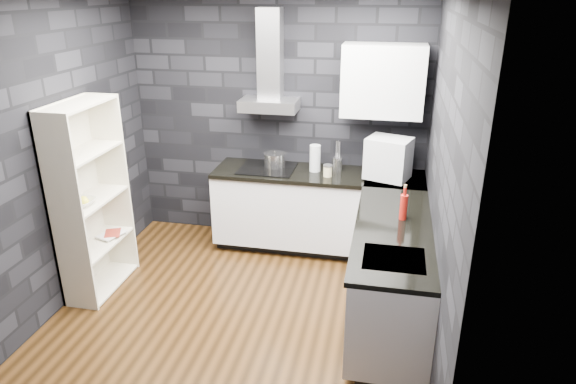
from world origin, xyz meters
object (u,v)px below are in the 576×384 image
(glass_vase, at_px, (315,158))
(appliance_garage, at_px, (388,158))
(pot, at_px, (275,160))
(utensil_crock, at_px, (337,164))
(fruit_bowl, at_px, (82,202))
(storage_jar, at_px, (328,171))
(red_bottle, at_px, (404,207))
(bookshelf, at_px, (91,200))

(glass_vase, distance_m, appliance_garage, 0.76)
(pot, distance_m, utensil_crock, 0.67)
(pot, bearing_deg, fruit_bowl, -136.50)
(glass_vase, relative_size, fruit_bowl, 1.21)
(storage_jar, bearing_deg, red_bottle, -50.42)
(appliance_garage, height_order, fruit_bowl, appliance_garage)
(fruit_bowl, bearing_deg, bookshelf, 90.00)
(glass_vase, distance_m, bookshelf, 2.23)
(pot, height_order, red_bottle, red_bottle)
(glass_vase, distance_m, red_bottle, 1.38)
(utensil_crock, height_order, red_bottle, red_bottle)
(appliance_garage, bearing_deg, glass_vase, -170.12)
(pot, relative_size, appliance_garage, 0.54)
(red_bottle, bearing_deg, glass_vase, 130.87)
(utensil_crock, xyz_separation_m, red_bottle, (0.68, -1.11, 0.04))
(glass_vase, height_order, fruit_bowl, glass_vase)
(pot, relative_size, fruit_bowl, 0.96)
(bookshelf, bearing_deg, pot, 25.51)
(storage_jar, relative_size, red_bottle, 0.50)
(utensil_crock, relative_size, red_bottle, 0.66)
(storage_jar, height_order, fruit_bowl, storage_jar)
(utensil_crock, bearing_deg, glass_vase, -163.18)
(storage_jar, distance_m, appliance_garage, 0.62)
(pot, bearing_deg, bookshelf, -139.60)
(glass_vase, height_order, bookshelf, bookshelf)
(pot, xyz_separation_m, storage_jar, (0.59, -0.16, -0.02))
(pot, xyz_separation_m, glass_vase, (0.44, -0.03, 0.06))
(pot, distance_m, storage_jar, 0.62)
(storage_jar, distance_m, bookshelf, 2.29)
(glass_vase, height_order, storage_jar, glass_vase)
(appliance_garage, bearing_deg, red_bottle, -62.39)
(utensil_crock, distance_m, appliance_garage, 0.57)
(storage_jar, relative_size, appliance_garage, 0.26)
(storage_jar, distance_m, utensil_crock, 0.22)
(pot, relative_size, red_bottle, 1.03)
(glass_vase, height_order, red_bottle, glass_vase)
(glass_vase, distance_m, fruit_bowl, 2.31)
(pot, height_order, bookshelf, bookshelf)
(fruit_bowl, bearing_deg, glass_vase, 35.45)
(pot, height_order, glass_vase, glass_vase)
(red_bottle, height_order, fruit_bowl, red_bottle)
(utensil_crock, height_order, bookshelf, bookshelf)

